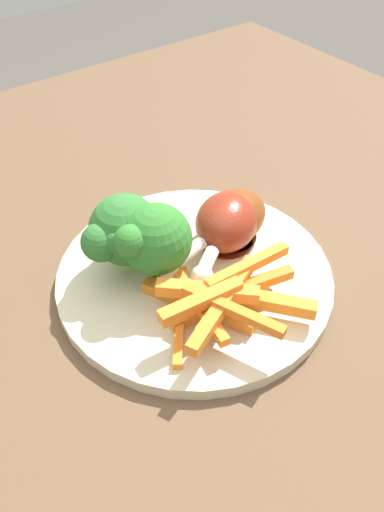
{
  "coord_description": "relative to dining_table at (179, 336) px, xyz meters",
  "views": [
    {
      "loc": [
        -0.19,
        -0.28,
        1.08
      ],
      "look_at": [
        -0.0,
        -0.03,
        0.77
      ],
      "focal_mm": 35.87,
      "sensor_mm": 36.0,
      "label": 1
    }
  ],
  "objects": [
    {
      "name": "chicken_drumstick_far",
      "position": [
        0.04,
        -0.01,
        0.14
      ],
      "size": [
        0.11,
        0.09,
        0.05
      ],
      "color": "#5B180E",
      "rests_on": "dinner_plate"
    },
    {
      "name": "dining_table",
      "position": [
        0.0,
        0.0,
        0.0
      ],
      "size": [
        0.97,
        0.89,
        0.74
      ],
      "color": "brown",
      "rests_on": "ground_plane"
    },
    {
      "name": "broccoli_floret_middle",
      "position": [
        -0.04,
        0.02,
        0.16
      ],
      "size": [
        0.08,
        0.07,
        0.07
      ],
      "color": "#90B758",
      "rests_on": "dinner_plate"
    },
    {
      "name": "chicken_drumstick_near",
      "position": [
        0.05,
        -0.01,
        0.14
      ],
      "size": [
        0.14,
        0.07,
        0.04
      ],
      "color": "#51210D",
      "rests_on": "dinner_plate"
    },
    {
      "name": "dinner_plate",
      "position": [
        -0.0,
        -0.03,
        0.12
      ],
      "size": [
        0.25,
        0.25,
        0.01
      ],
      "primitive_type": "cylinder",
      "color": "beige",
      "rests_on": "dining_table"
    },
    {
      "name": "carrot_fries_pile",
      "position": [
        -0.01,
        -0.08,
        0.14
      ],
      "size": [
        0.14,
        0.13,
        0.04
      ],
      "color": "orange",
      "rests_on": "dinner_plate"
    },
    {
      "name": "broccoli_floret_front",
      "position": [
        -0.03,
        -0.01,
        0.17
      ],
      "size": [
        0.07,
        0.06,
        0.08
      ],
      "color": "#75AA50",
      "rests_on": "dinner_plate"
    }
  ]
}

